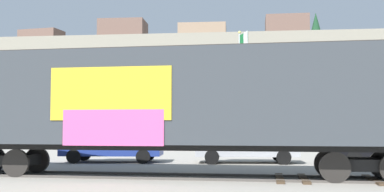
{
  "coord_description": "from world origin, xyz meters",
  "views": [
    {
      "loc": [
        2.15,
        -15.2,
        1.69
      ],
      "look_at": [
        0.27,
        1.8,
        2.78
      ],
      "focal_mm": 43.61,
      "sensor_mm": 36.0,
      "label": 1
    }
  ],
  "objects": [
    {
      "name": "parked_car_black",
      "position": [
        8.29,
        6.21,
        0.79
      ],
      "size": [
        4.32,
        2.17,
        1.55
      ],
      "color": "black",
      "rests_on": "ground_plane"
    },
    {
      "name": "ground_plane",
      "position": [
        0.0,
        0.0,
        0.0
      ],
      "size": [
        260.0,
        260.0,
        0.0
      ],
      "primitive_type": "plane",
      "color": "gray"
    },
    {
      "name": "parked_car_blue",
      "position": [
        -3.99,
        6.05,
        0.86
      ],
      "size": [
        4.71,
        2.22,
        1.7
      ],
      "color": "navy",
      "rests_on": "ground_plane"
    },
    {
      "name": "flagpole",
      "position": [
        2.04,
        11.9,
        4.67
      ],
      "size": [
        0.58,
        1.45,
        7.29
      ],
      "color": "silver",
      "rests_on": "ground_plane"
    },
    {
      "name": "freight_car",
      "position": [
        -0.22,
        -0.0,
        2.53
      ],
      "size": [
        17.56,
        3.72,
        4.33
      ],
      "color": "#33383D",
      "rests_on": "ground_plane"
    },
    {
      "name": "hillside",
      "position": [
        -0.01,
        56.62,
        6.35
      ],
      "size": [
        129.77,
        36.16,
        16.84
      ],
      "color": "gray",
      "rests_on": "ground_plane"
    },
    {
      "name": "track",
      "position": [
        1.29,
        -0.07,
        0.04
      ],
      "size": [
        60.01,
        4.42,
        0.08
      ],
      "color": "#4C4742",
      "rests_on": "ground_plane"
    },
    {
      "name": "parked_car_silver",
      "position": [
        2.19,
        6.25,
        0.88
      ],
      "size": [
        4.67,
        2.05,
        1.75
      ],
      "color": "#B7BABF",
      "rests_on": "ground_plane"
    }
  ]
}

